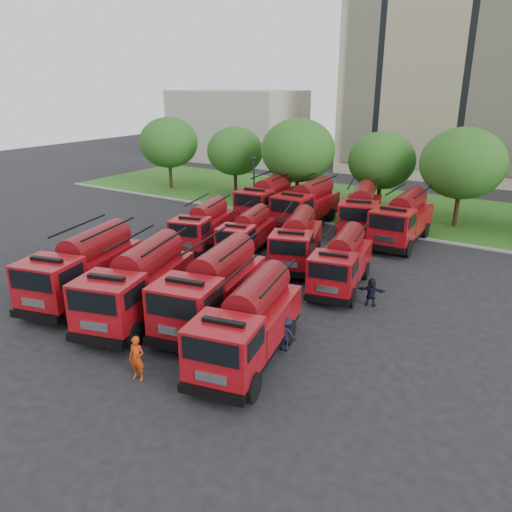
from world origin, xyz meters
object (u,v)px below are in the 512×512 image
at_px(firefighter_1, 105,350).
at_px(fire_truck_4, 203,225).
at_px(fire_truck_0, 84,266).
at_px(fire_truck_5, 247,233).
at_px(firefighter_3, 286,350).
at_px(fire_truck_2, 212,287).
at_px(fire_truck_9, 307,204).
at_px(fire_truck_1, 139,283).
at_px(firefighter_2, 249,357).
at_px(fire_truck_6, 297,240).
at_px(fire_truck_11, 402,219).
at_px(fire_truck_10, 361,211).
at_px(fire_truck_8, 267,199).
at_px(firefighter_0, 139,379).
at_px(fire_truck_3, 248,323).
at_px(fire_truck_7, 342,261).
at_px(firefighter_4, 217,263).
at_px(firefighter_5, 370,305).

bearing_deg(firefighter_1, fire_truck_4, 108.74).
relative_size(fire_truck_0, fire_truck_4, 1.17).
distance_m(fire_truck_5, firefighter_3, 13.55).
relative_size(fire_truck_2, fire_truck_9, 1.05).
distance_m(fire_truck_0, fire_truck_5, 11.59).
height_order(fire_truck_1, firefighter_2, fire_truck_1).
bearing_deg(fire_truck_6, fire_truck_2, -106.48).
distance_m(fire_truck_9, fire_truck_11, 8.00).
relative_size(fire_truck_10, firefighter_2, 5.07).
relative_size(fire_truck_8, firefighter_0, 4.30).
xyz_separation_m(firefighter_2, firefighter_3, (1.06, 1.38, 0.00)).
bearing_deg(firefighter_0, fire_truck_3, 40.83).
bearing_deg(firefighter_0, fire_truck_8, 98.62).
bearing_deg(fire_truck_3, fire_truck_11, 76.75).
height_order(fire_truck_7, firefighter_2, fire_truck_7).
bearing_deg(fire_truck_4, fire_truck_10, 32.74).
bearing_deg(firefighter_3, fire_truck_9, -69.18).
bearing_deg(fire_truck_5, firefighter_3, -61.81).
bearing_deg(fire_truck_8, fire_truck_6, -56.09).
relative_size(fire_truck_0, fire_truck_2, 1.00).
bearing_deg(firefighter_0, fire_truck_4, 108.43).
bearing_deg(fire_truck_10, firefighter_2, -98.08).
height_order(fire_truck_11, firefighter_4, fire_truck_11).
height_order(fire_truck_1, fire_truck_6, fire_truck_1).
bearing_deg(firefighter_1, firefighter_0, -18.95).
xyz_separation_m(fire_truck_5, fire_truck_10, (4.86, 8.66, 0.37)).
bearing_deg(fire_truck_3, fire_truck_9, 98.71).
height_order(fire_truck_1, fire_truck_8, fire_truck_1).
xyz_separation_m(fire_truck_1, firefighter_0, (3.98, -4.19, -1.83)).
distance_m(fire_truck_4, firefighter_1, 15.14).
distance_m(fire_truck_4, firefighter_0, 17.15).
relative_size(fire_truck_8, firefighter_3, 4.99).
height_order(fire_truck_2, fire_truck_4, fire_truck_2).
height_order(fire_truck_2, firefighter_4, fire_truck_2).
bearing_deg(fire_truck_5, firefighter_5, -32.24).
relative_size(fire_truck_6, firefighter_1, 3.85).
relative_size(fire_truck_9, fire_truck_10, 0.95).
xyz_separation_m(fire_truck_4, firefighter_5, (13.75, -3.26, -1.56)).
distance_m(fire_truck_10, fire_truck_11, 3.53).
bearing_deg(firefighter_2, fire_truck_10, 11.61).
bearing_deg(fire_truck_4, fire_truck_5, -7.27).
distance_m(fire_truck_7, fire_truck_8, 15.58).
xyz_separation_m(fire_truck_5, fire_truck_6, (3.92, -0.13, 0.18)).
height_order(fire_truck_0, firefighter_3, fire_truck_0).
height_order(fire_truck_0, firefighter_1, fire_truck_0).
height_order(fire_truck_10, firefighter_4, fire_truck_10).
xyz_separation_m(fire_truck_7, firefighter_2, (-0.21, -9.43, -1.58)).
xyz_separation_m(fire_truck_3, fire_truck_9, (-7.45, 20.04, 0.09)).
height_order(fire_truck_1, fire_truck_5, fire_truck_1).
bearing_deg(fire_truck_6, fire_truck_9, 94.18).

